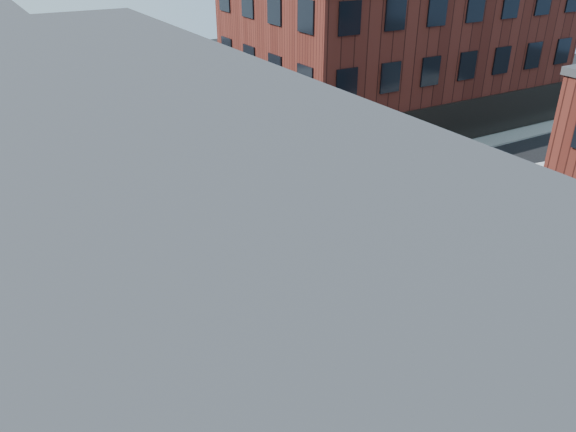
% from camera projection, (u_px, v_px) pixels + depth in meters
% --- Properties ---
extents(ground, '(120.00, 120.00, 0.00)m').
position_uv_depth(ground, '(274.00, 263.00, 27.92)').
color(ground, black).
rests_on(ground, ground).
extents(sidewalk_ne, '(30.00, 30.00, 0.15)m').
position_uv_depth(sidewalk_ne, '(359.00, 102.00, 53.44)').
color(sidewalk_ne, gray).
rests_on(sidewalk_ne, ground).
extents(building_ne, '(25.00, 16.00, 12.00)m').
position_uv_depth(building_ne, '(395.00, 47.00, 46.67)').
color(building_ne, '#421610').
rests_on(building_ne, ground).
extents(tree_near, '(2.69, 2.69, 4.49)m').
position_uv_depth(tree_near, '(300.00, 124.00, 37.53)').
color(tree_near, black).
rests_on(tree_near, ground).
extents(tree_far, '(2.43, 2.43, 4.07)m').
position_uv_depth(tree_far, '(258.00, 106.00, 42.26)').
color(tree_far, black).
rests_on(tree_far, ground).
extents(signal_pole, '(1.29, 1.24, 4.60)m').
position_uv_depth(signal_pole, '(194.00, 337.00, 18.47)').
color(signal_pole, black).
rests_on(signal_pole, ground).
extents(box_truck, '(8.86, 3.74, 3.91)m').
position_uv_depth(box_truck, '(538.00, 208.00, 28.82)').
color(box_truck, silver).
rests_on(box_truck, ground).
extents(traffic_cone, '(0.38, 0.38, 0.70)m').
position_uv_depth(traffic_cone, '(237.00, 332.00, 22.62)').
color(traffic_cone, '#D46509').
rests_on(traffic_cone, ground).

